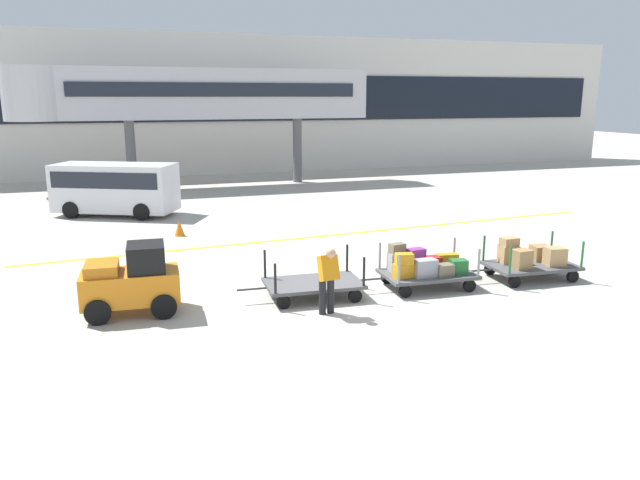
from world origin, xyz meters
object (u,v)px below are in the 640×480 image
at_px(baggage_cart_tail, 531,260).
at_px(shuttle_van, 115,185).
at_px(baggage_tug, 132,281).
at_px(baggage_cart_lead, 313,284).
at_px(baggage_cart_middle, 424,268).
at_px(safety_cone_near, 179,228).
at_px(baggage_handler, 328,277).

bearing_deg(baggage_cart_tail, shuttle_van, 128.65).
bearing_deg(baggage_tug, baggage_cart_lead, -3.20).
bearing_deg(baggage_cart_tail, baggage_cart_lead, 176.94).
relative_size(baggage_tug, baggage_cart_tail, 0.71).
bearing_deg(baggage_cart_tail, baggage_tug, 176.88).
bearing_deg(shuttle_van, baggage_tug, -88.99).
height_order(baggage_cart_middle, safety_cone_near, baggage_cart_middle).
height_order(baggage_cart_middle, baggage_cart_tail, baggage_cart_middle).
height_order(baggage_tug, baggage_cart_lead, baggage_tug).
height_order(baggage_handler, shuttle_van, shuttle_van).
xyz_separation_m(baggage_cart_tail, shuttle_van, (-10.35, 12.95, 0.71)).
xyz_separation_m(baggage_handler, shuttle_van, (-4.32, 13.85, 0.37)).
relative_size(baggage_cart_middle, baggage_cart_tail, 1.00).
distance_m(baggage_tug, baggage_cart_lead, 4.18).
bearing_deg(shuttle_van, baggage_cart_middle, -60.29).
bearing_deg(baggage_cart_lead, baggage_cart_middle, -2.83).
xyz_separation_m(baggage_cart_lead, safety_cone_near, (-2.34, 7.92, -0.07)).
height_order(baggage_cart_tail, baggage_handler, baggage_handler).
xyz_separation_m(baggage_tug, safety_cone_near, (1.81, 7.68, -0.48)).
relative_size(baggage_handler, safety_cone_near, 2.84).
relative_size(baggage_cart_tail, shuttle_van, 0.59).
height_order(baggage_cart_lead, safety_cone_near, baggage_cart_lead).
bearing_deg(baggage_tug, baggage_cart_middle, -3.05).
relative_size(baggage_cart_lead, baggage_cart_middle, 1.00).
relative_size(baggage_handler, shuttle_van, 0.30).
bearing_deg(shuttle_van, baggage_handler, -72.68).
bearing_deg(baggage_cart_middle, baggage_handler, -160.03).
bearing_deg(baggage_cart_middle, baggage_cart_tail, -3.28).
height_order(baggage_tug, baggage_cart_tail, baggage_tug).
xyz_separation_m(baggage_handler, safety_cone_near, (-2.29, 9.14, -0.59)).
height_order(baggage_cart_lead, baggage_cart_tail, same).
relative_size(baggage_tug, safety_cone_near, 3.92).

